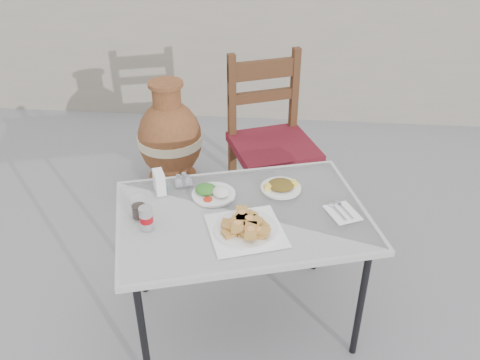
# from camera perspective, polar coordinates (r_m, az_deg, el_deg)

# --- Properties ---
(ground) EXTENTS (80.00, 80.00, 0.00)m
(ground) POSITION_cam_1_polar(r_m,az_deg,el_deg) (2.70, 0.57, -14.97)
(ground) COLOR slate
(ground) RESTS_ON ground
(cafe_table) EXTENTS (1.26, 1.02, 0.67)m
(cafe_table) POSITION_cam_1_polar(r_m,az_deg,el_deg) (2.27, 0.27, -4.64)
(cafe_table) COLOR black
(cafe_table) RESTS_ON ground
(pide_plate) EXTENTS (0.39, 0.39, 0.06)m
(pide_plate) POSITION_cam_1_polar(r_m,az_deg,el_deg) (2.12, 0.68, -5.12)
(pide_plate) COLOR white
(pide_plate) RESTS_ON cafe_table
(salad_rice_plate) EXTENTS (0.20, 0.20, 0.05)m
(salad_rice_plate) POSITION_cam_1_polar(r_m,az_deg,el_deg) (2.34, -3.05, -1.36)
(salad_rice_plate) COLOR white
(salad_rice_plate) RESTS_ON cafe_table
(salad_chopped_plate) EXTENTS (0.19, 0.19, 0.04)m
(salad_chopped_plate) POSITION_cam_1_polar(r_m,az_deg,el_deg) (2.39, 4.62, -0.68)
(salad_chopped_plate) COLOR white
(salad_chopped_plate) RESTS_ON cafe_table
(soda_can) EXTENTS (0.06, 0.06, 0.10)m
(soda_can) POSITION_cam_1_polar(r_m,az_deg,el_deg) (2.16, -10.48, -4.21)
(soda_can) COLOR silver
(soda_can) RESTS_ON cafe_table
(cola_glass) EXTENTS (0.07, 0.07, 0.10)m
(cola_glass) POSITION_cam_1_polar(r_m,az_deg,el_deg) (2.24, -11.31, -3.15)
(cola_glass) COLOR white
(cola_glass) RESTS_ON cafe_table
(napkin_holder) EXTENTS (0.08, 0.10, 0.11)m
(napkin_holder) POSITION_cam_1_polar(r_m,az_deg,el_deg) (2.38, -9.05, -0.23)
(napkin_holder) COLOR white
(napkin_holder) RESTS_ON cafe_table
(condiment_caddy) EXTENTS (0.10, 0.09, 0.06)m
(condiment_caddy) POSITION_cam_1_polar(r_m,az_deg,el_deg) (2.43, -6.36, -0.09)
(condiment_caddy) COLOR silver
(condiment_caddy) RESTS_ON cafe_table
(cutlery_napkin) EXTENTS (0.17, 0.19, 0.01)m
(cutlery_napkin) POSITION_cam_1_polar(r_m,az_deg,el_deg) (2.29, 11.25, -3.44)
(cutlery_napkin) COLOR white
(cutlery_napkin) RESTS_ON cafe_table
(chair) EXTENTS (0.61, 0.61, 1.06)m
(chair) POSITION_cam_1_polar(r_m,az_deg,el_deg) (3.08, 3.50, 4.36)
(chair) COLOR #3C2210
(chair) RESTS_ON ground
(terracotta_urn) EXTENTS (0.45, 0.45, 0.78)m
(terracotta_urn) POSITION_cam_1_polar(r_m,az_deg,el_deg) (3.52, -7.86, 4.51)
(terracotta_urn) COLOR brown
(terracotta_urn) RESTS_ON ground
(back_wall) EXTENTS (6.00, 0.25, 1.20)m
(back_wall) POSITION_cam_1_polar(r_m,az_deg,el_deg) (4.55, 3.28, 14.44)
(back_wall) COLOR gray
(back_wall) RESTS_ON ground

